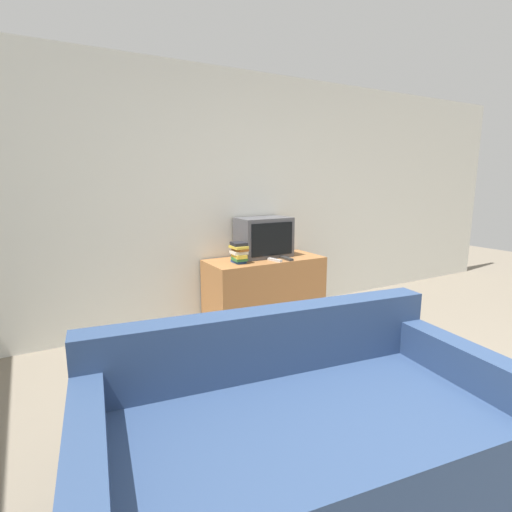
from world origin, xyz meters
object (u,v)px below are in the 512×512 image
at_px(tv_stand, 265,289).
at_px(remote_on_stand, 275,260).
at_px(television, 264,237).
at_px(book_stack, 239,252).
at_px(remote_secondary, 287,259).
at_px(couch, 300,441).

bearing_deg(tv_stand, remote_on_stand, -84.14).
height_order(television, remote_on_stand, television).
xyz_separation_m(book_stack, remote_on_stand, (0.35, -0.11, -0.10)).
bearing_deg(television, remote_secondary, -66.40).
relative_size(book_stack, remote_secondary, 1.11).
xyz_separation_m(tv_stand, remote_on_stand, (0.02, -0.17, 0.35)).
xyz_separation_m(television, couch, (-1.16, -2.27, -0.60)).
distance_m(television, remote_on_stand, 0.34).
height_order(television, remote_secondary, television).
bearing_deg(book_stack, television, 22.75).
height_order(couch, book_stack, book_stack).
distance_m(book_stack, remote_secondary, 0.52).
relative_size(tv_stand, remote_on_stand, 6.85).
distance_m(television, remote_secondary, 0.35).
bearing_deg(remote_secondary, tv_stand, 134.73).
relative_size(remote_on_stand, remote_secondary, 0.98).
height_order(television, book_stack, television).
bearing_deg(remote_secondary, television, 113.60).
distance_m(remote_on_stand, remote_secondary, 0.15).
relative_size(television, remote_secondary, 3.06).
xyz_separation_m(television, remote_on_stand, (-0.03, -0.27, -0.20)).
bearing_deg(couch, remote_on_stand, 68.39).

